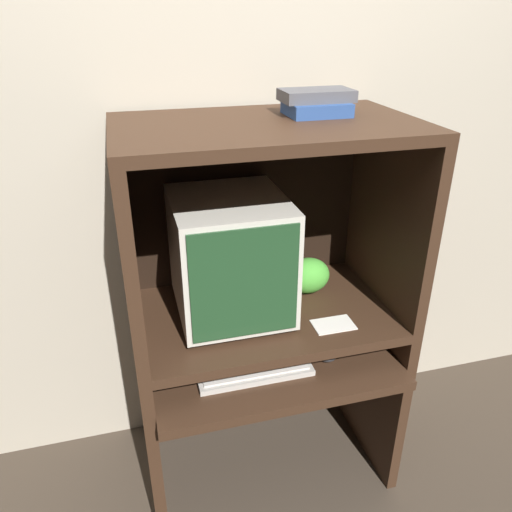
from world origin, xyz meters
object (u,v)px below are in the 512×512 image
(crt_monitor, at_px, (230,256))
(snack_bag, at_px, (308,276))
(book_stack, at_px, (316,102))
(mouse, at_px, (328,358))
(keyboard, at_px, (254,369))

(crt_monitor, height_order, snack_bag, crt_monitor)
(crt_monitor, bearing_deg, book_stack, 6.96)
(crt_monitor, height_order, book_stack, book_stack)
(book_stack, bearing_deg, mouse, -88.68)
(snack_bag, relative_size, book_stack, 0.74)
(mouse, bearing_deg, book_stack, 91.32)
(crt_monitor, distance_m, book_stack, 0.58)
(crt_monitor, xyz_separation_m, keyboard, (0.04, -0.18, -0.36))
(keyboard, bearing_deg, snack_bag, 40.16)
(keyboard, xyz_separation_m, snack_bag, (0.28, 0.23, 0.20))
(mouse, bearing_deg, crt_monitor, 148.46)
(keyboard, xyz_separation_m, mouse, (0.27, -0.01, 0.00))
(mouse, distance_m, book_stack, 0.88)
(snack_bag, bearing_deg, keyboard, -139.84)
(keyboard, relative_size, mouse, 6.72)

